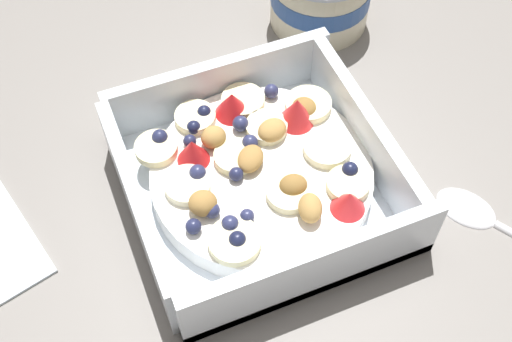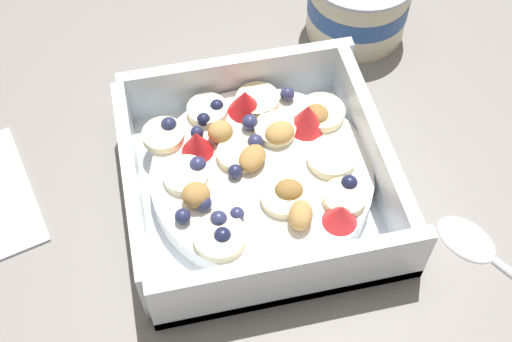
# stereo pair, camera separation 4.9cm
# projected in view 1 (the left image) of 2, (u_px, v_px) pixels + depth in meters

# --- Properties ---
(ground_plane) EXTENTS (2.40, 2.40, 0.00)m
(ground_plane) POSITION_uv_depth(u_px,v_px,m) (270.00, 208.00, 0.51)
(ground_plane) COLOR gray
(fruit_bowl) EXTENTS (0.19, 0.19, 0.06)m
(fruit_bowl) POSITION_uv_depth(u_px,v_px,m) (256.00, 176.00, 0.50)
(fruit_bowl) COLOR white
(fruit_bowl) RESTS_ON ground
(spoon) EXTENTS (0.11, 0.16, 0.01)m
(spoon) POSITION_uv_depth(u_px,v_px,m) (500.00, 223.00, 0.50)
(spoon) COLOR silver
(spoon) RESTS_ON ground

